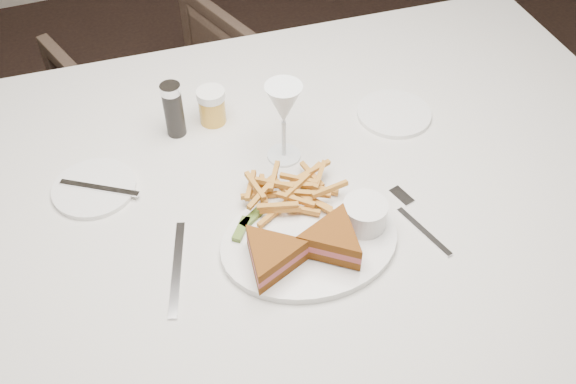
% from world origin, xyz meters
% --- Properties ---
extents(table, '(1.71, 1.20, 0.75)m').
position_xyz_m(table, '(0.26, 0.16, 0.38)').
color(table, silver).
rests_on(table, ground).
extents(chair_far, '(0.70, 0.67, 0.58)m').
position_xyz_m(chair_far, '(0.22, 1.13, 0.29)').
color(chair_far, '#4C3A2E').
rests_on(chair_far, ground).
extents(table_setting, '(0.80, 0.63, 0.18)m').
position_xyz_m(table_setting, '(0.26, 0.12, 0.79)').
color(table_setting, white).
rests_on(table_setting, table).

